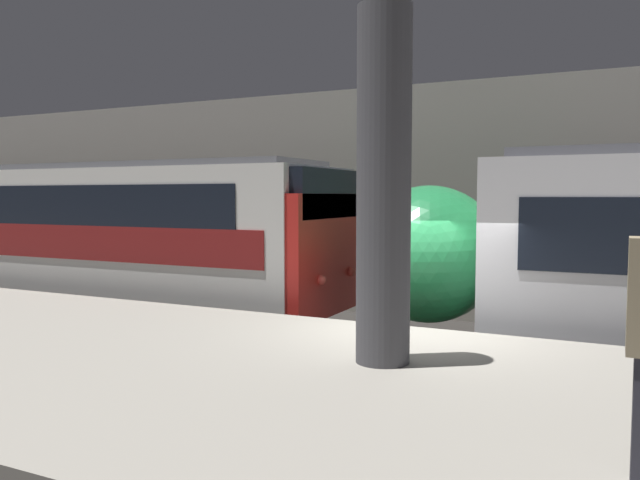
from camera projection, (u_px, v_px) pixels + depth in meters
The scene contains 4 objects.
ground_plane at pixel (416, 405), 8.55m from camera, with size 120.00×120.00×0.00m, color #282623.
platform at pixel (336, 435), 6.08m from camera, with size 40.00×5.42×1.09m.
station_rear_barrier at pixel (498, 202), 13.87m from camera, with size 50.00×0.15×5.46m.
support_pillar_near at pixel (384, 187), 6.56m from camera, with size 0.58×0.58×3.74m.
Camera 1 is at (2.42, -8.12, 2.87)m, focal length 35.00 mm.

